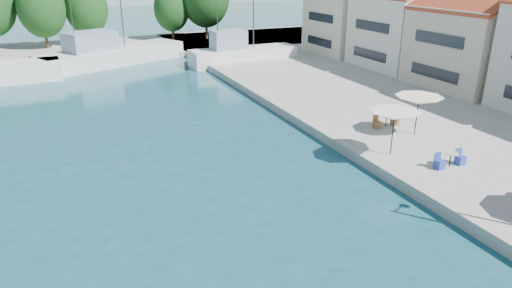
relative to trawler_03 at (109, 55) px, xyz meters
name	(u,v)px	position (x,y,z in m)	size (l,w,h in m)	color
quay_right	(481,100)	(25.03, -27.75, -0.77)	(32.00, 92.00, 0.60)	gray
quay_far	(59,52)	(-4.97, 9.25, -0.77)	(90.00, 16.00, 0.60)	gray
building_04	(479,33)	(27.03, -24.75, 3.95)	(9.00, 8.80, 9.20)	beige
building_05	(405,20)	(27.03, -15.75, 4.19)	(8.40, 8.80, 9.70)	white
building_06	(353,10)	(27.03, -6.75, 4.43)	(9.00, 8.80, 10.20)	beige
trawler_03	(109,55)	(0.00, 0.00, 0.00)	(16.75, 10.59, 10.20)	silver
trawler_04	(241,55)	(13.42, -5.63, 0.00)	(12.05, 3.47, 10.20)	silver
tree_05	(41,9)	(-6.19, 10.62, 4.32)	(5.61, 5.61, 8.30)	#3F2B19
tree_06	(86,8)	(-0.95, 11.62, 4.09)	(5.34, 5.34, 7.90)	#3F2B19
tree_07	(172,9)	(10.05, 11.50, 3.64)	(4.82, 4.82, 7.13)	#3F2B19
umbrella_white	(395,116)	(10.64, -34.44, 1.75)	(2.70, 2.70, 2.47)	black
umbrella_cream	(419,100)	(14.05, -32.49, 1.70)	(2.86, 2.86, 2.42)	black
cafe_table_02	(450,161)	(12.35, -36.99, -0.18)	(1.82, 0.70, 0.76)	black
cafe_table_03	(386,123)	(13.34, -30.64, -0.18)	(1.82, 0.70, 0.76)	black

